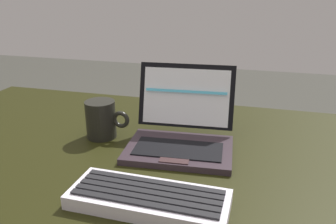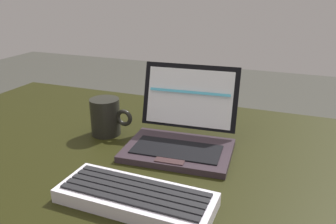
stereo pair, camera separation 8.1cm
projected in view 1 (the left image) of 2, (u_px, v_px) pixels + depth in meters
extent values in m
cube|color=black|center=(140.00, 159.00, 0.83)|extent=(1.38, 0.82, 0.03)
cylinder|color=black|center=(28.00, 176.00, 1.43)|extent=(0.04, 0.04, 0.68)
cube|color=#2E232A|center=(179.00, 150.00, 0.82)|extent=(0.27, 0.20, 0.02)
cube|color=black|center=(178.00, 149.00, 0.81)|extent=(0.21, 0.11, 0.00)
cube|color=#362324|center=(174.00, 160.00, 0.76)|extent=(0.07, 0.03, 0.00)
cube|color=black|center=(186.00, 96.00, 0.89)|extent=(0.25, 0.07, 0.16)
cube|color=white|center=(186.00, 97.00, 0.88)|extent=(0.23, 0.06, 0.14)
cube|color=#59CCF2|center=(186.00, 91.00, 0.88)|extent=(0.21, 0.02, 0.01)
cube|color=silver|center=(149.00, 199.00, 0.62)|extent=(0.30, 0.12, 0.03)
cube|color=black|center=(142.00, 203.00, 0.59)|extent=(0.27, 0.02, 0.00)
cube|color=black|center=(145.00, 198.00, 0.60)|extent=(0.27, 0.02, 0.00)
cube|color=black|center=(148.00, 192.00, 0.62)|extent=(0.27, 0.02, 0.00)
cube|color=black|center=(151.00, 187.00, 0.63)|extent=(0.27, 0.02, 0.00)
cube|color=black|center=(154.00, 182.00, 0.65)|extent=(0.27, 0.02, 0.00)
cylinder|color=black|center=(101.00, 119.00, 0.90)|extent=(0.08, 0.08, 0.10)
torus|color=black|center=(121.00, 120.00, 0.88)|extent=(0.05, 0.01, 0.05)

